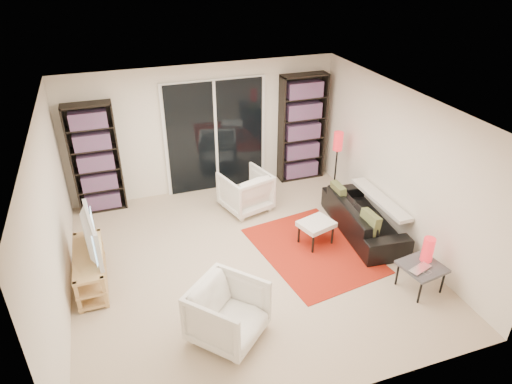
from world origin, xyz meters
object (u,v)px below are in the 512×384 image
at_px(tv_stand, 90,268).
at_px(floor_lamp, 337,148).
at_px(bookshelf_right, 302,128).
at_px(bookshelf_left, 96,159).
at_px(ottoman, 316,225).
at_px(sofa, 364,217).
at_px(armchair_front, 228,313).
at_px(side_table, 422,268).
at_px(armchair_back, 246,191).

distance_m(tv_stand, floor_lamp, 4.62).
bearing_deg(bookshelf_right, tv_stand, -153.07).
relative_size(bookshelf_left, bookshelf_right, 0.93).
height_order(bookshelf_left, ottoman, bookshelf_left).
relative_size(sofa, armchair_front, 2.32).
height_order(bookshelf_right, side_table, bookshelf_right).
height_order(tv_stand, ottoman, tv_stand).
relative_size(ottoman, side_table, 1.02).
height_order(armchair_front, side_table, armchair_front).
bearing_deg(ottoman, armchair_back, 117.41).
bearing_deg(side_table, sofa, 89.66).
bearing_deg(side_table, tv_stand, 159.52).
bearing_deg(bookshelf_right, side_table, -87.45).
height_order(ottoman, floor_lamp, floor_lamp).
xyz_separation_m(armchair_front, floor_lamp, (2.87, 2.77, 0.58)).
xyz_separation_m(armchair_front, side_table, (2.73, -0.03, -0.01)).
relative_size(tv_stand, armchair_back, 1.55).
bearing_deg(tv_stand, armchair_back, 24.92).
relative_size(sofa, side_table, 3.13).
bearing_deg(armchair_front, sofa, -13.64).
bearing_deg(floor_lamp, sofa, -95.94).
distance_m(bookshelf_right, ottoman, 2.45).
relative_size(bookshelf_left, floor_lamp, 1.55).
bearing_deg(side_table, floor_lamp, 87.09).
relative_size(sofa, floor_lamp, 1.49).
distance_m(bookshelf_right, sofa, 2.30).
bearing_deg(floor_lamp, bookshelf_right, 109.05).
relative_size(bookshelf_left, tv_stand, 1.60).
bearing_deg(armchair_back, tv_stand, 9.07).
xyz_separation_m(tv_stand, armchair_front, (1.54, -1.57, 0.11)).
bearing_deg(sofa, side_table, -175.33).
bearing_deg(ottoman, tv_stand, 177.54).
relative_size(bookshelf_right, ottoman, 3.45).
height_order(bookshelf_left, armchair_back, bookshelf_left).
distance_m(bookshelf_right, armchair_front, 4.51).
xyz_separation_m(armchair_back, floor_lamp, (1.74, -0.04, 0.59)).
height_order(tv_stand, armchair_back, armchair_back).
bearing_deg(sofa, bookshelf_right, 9.57).
xyz_separation_m(bookshelf_left, side_table, (4.01, -3.68, -0.62)).
relative_size(bookshelf_left, armchair_back, 2.48).
bearing_deg(sofa, armchair_back, 55.72).
height_order(bookshelf_right, ottoman, bookshelf_right).
xyz_separation_m(tv_stand, side_table, (4.27, -1.59, 0.10)).
xyz_separation_m(bookshelf_left, sofa, (4.02, -2.16, -0.70)).
xyz_separation_m(bookshelf_right, armchair_back, (-1.44, -0.85, -0.69)).
distance_m(bookshelf_left, floor_lamp, 4.25).
xyz_separation_m(armchair_back, armchair_front, (-1.12, -2.80, 0.01)).
bearing_deg(sofa, armchair_front, 123.56).
bearing_deg(bookshelf_right, sofa, -85.43).
distance_m(sofa, ottoman, 0.90).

